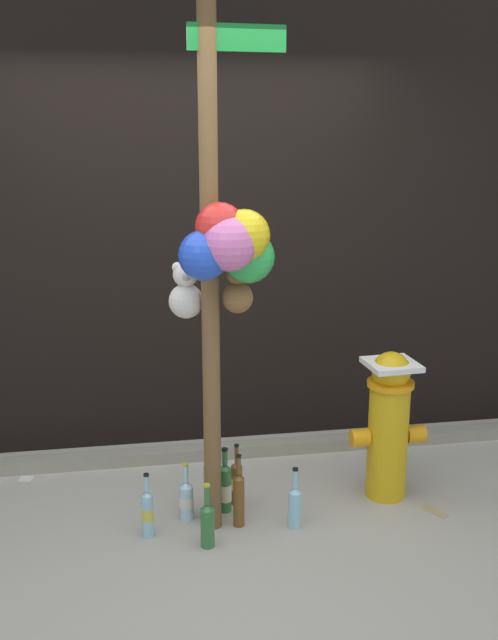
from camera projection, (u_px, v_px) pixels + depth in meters
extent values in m
plane|color=#ADA899|center=(212.00, 554.00, 3.67)|extent=(14.00, 14.00, 0.00)
cube|color=black|center=(181.00, 196.00, 4.67)|extent=(10.00, 0.20, 3.27)
cube|color=gray|center=(192.00, 453.00, 4.71)|extent=(8.00, 0.12, 0.08)
cylinder|color=brown|center=(210.00, 250.00, 3.55)|extent=(0.09, 0.09, 2.98)
cube|color=#198C33|center=(237.00, 38.00, 3.32)|extent=(0.46, 0.05, 0.12)
sphere|color=green|center=(248.00, 257.00, 3.52)|extent=(0.26, 0.26, 0.26)
sphere|color=#D66BB2|center=(229.00, 244.00, 3.37)|extent=(0.26, 0.26, 0.26)
sphere|color=blue|center=(204.00, 255.00, 3.39)|extent=(0.24, 0.24, 0.24)
sphere|color=red|center=(220.00, 227.00, 3.39)|extent=(0.23, 0.23, 0.23)
sphere|color=yellow|center=(244.00, 235.00, 3.40)|extent=(0.24, 0.24, 0.24)
sphere|color=brown|center=(237.00, 298.00, 3.63)|extent=(0.16, 0.16, 0.16)
sphere|color=brown|center=(237.00, 274.00, 3.60)|extent=(0.11, 0.11, 0.11)
sphere|color=brown|center=(230.00, 267.00, 3.59)|extent=(0.05, 0.05, 0.05)
sphere|color=brown|center=(245.00, 267.00, 3.60)|extent=(0.05, 0.05, 0.05)
sphere|color=brown|center=(239.00, 276.00, 3.56)|extent=(0.04, 0.04, 0.04)
sphere|color=silver|center=(186.00, 301.00, 3.67)|extent=(0.18, 0.18, 0.18)
sphere|color=silver|center=(186.00, 275.00, 3.63)|extent=(0.13, 0.13, 0.13)
sphere|color=silver|center=(177.00, 267.00, 3.62)|extent=(0.05, 0.05, 0.05)
sphere|color=silver|center=(194.00, 267.00, 3.63)|extent=(0.05, 0.05, 0.05)
sphere|color=#9D9992|center=(186.00, 277.00, 3.58)|extent=(0.04, 0.04, 0.04)
cylinder|color=gold|center=(388.00, 441.00, 4.18)|extent=(0.23, 0.23, 0.67)
cylinder|color=orange|center=(391.00, 384.00, 4.09)|extent=(0.26, 0.26, 0.03)
sphere|color=gold|center=(391.00, 371.00, 4.07)|extent=(0.22, 0.22, 0.22)
cylinder|color=orange|center=(360.00, 438.00, 4.14)|extent=(0.10, 0.10, 0.10)
cylinder|color=orange|center=(415.00, 434.00, 4.19)|extent=(0.10, 0.10, 0.10)
cube|color=white|center=(392.00, 364.00, 4.06)|extent=(0.29, 0.29, 0.03)
cylinder|color=#93CCE0|center=(148.00, 516.00, 3.80)|extent=(0.06, 0.06, 0.23)
cone|color=#93CCE0|center=(147.00, 493.00, 3.77)|extent=(0.06, 0.06, 0.02)
cylinder|color=#93CCE0|center=(147.00, 484.00, 3.76)|extent=(0.02, 0.02, 0.09)
cylinder|color=#D8C64C|center=(148.00, 514.00, 3.80)|extent=(0.06, 0.06, 0.07)
cylinder|color=black|center=(146.00, 475.00, 3.74)|extent=(0.03, 0.03, 0.01)
cylinder|color=#337038|center=(225.00, 490.00, 4.05)|extent=(0.07, 0.07, 0.25)
cone|color=#337038|center=(225.00, 467.00, 4.02)|extent=(0.07, 0.07, 0.03)
cylinder|color=#337038|center=(225.00, 457.00, 4.00)|extent=(0.03, 0.03, 0.08)
cylinder|color=silver|center=(225.00, 492.00, 4.06)|extent=(0.07, 0.07, 0.10)
cylinder|color=black|center=(225.00, 450.00, 3.99)|extent=(0.04, 0.04, 0.01)
cylinder|color=#337038|center=(211.00, 492.00, 3.98)|extent=(0.08, 0.08, 0.30)
cone|color=#337038|center=(211.00, 465.00, 3.94)|extent=(0.08, 0.08, 0.03)
cylinder|color=#337038|center=(211.00, 456.00, 3.93)|extent=(0.03, 0.03, 0.07)
cylinder|color=#D8C64C|center=(211.00, 493.00, 3.99)|extent=(0.08, 0.08, 0.08)
cylinder|color=black|center=(210.00, 449.00, 3.92)|extent=(0.03, 0.03, 0.01)
cylinder|color=#93CCE0|center=(295.00, 509.00, 3.90)|extent=(0.07, 0.07, 0.20)
cone|color=#93CCE0|center=(295.00, 490.00, 3.87)|extent=(0.07, 0.07, 0.03)
cylinder|color=#93CCE0|center=(295.00, 479.00, 3.85)|extent=(0.03, 0.03, 0.10)
cylinder|color=black|center=(295.00, 469.00, 3.84)|extent=(0.03, 0.03, 0.01)
cylinder|color=#337038|center=(207.00, 528.00, 3.72)|extent=(0.07, 0.07, 0.21)
cone|color=#337038|center=(207.00, 507.00, 3.69)|extent=(0.07, 0.07, 0.03)
cylinder|color=#337038|center=(207.00, 495.00, 3.67)|extent=(0.03, 0.03, 0.10)
cylinder|color=gold|center=(207.00, 485.00, 3.66)|extent=(0.03, 0.03, 0.01)
cylinder|color=brown|center=(239.00, 502.00, 3.90)|extent=(0.06, 0.06, 0.27)
cone|color=brown|center=(239.00, 476.00, 3.86)|extent=(0.06, 0.06, 0.02)
cylinder|color=brown|center=(239.00, 466.00, 3.85)|extent=(0.03, 0.03, 0.10)
cylinder|color=black|center=(239.00, 456.00, 3.83)|extent=(0.03, 0.03, 0.01)
cylinder|color=brown|center=(237.00, 485.00, 4.13)|extent=(0.06, 0.06, 0.23)
cone|color=brown|center=(237.00, 464.00, 4.10)|extent=(0.06, 0.06, 0.03)
cylinder|color=brown|center=(237.00, 454.00, 4.08)|extent=(0.02, 0.02, 0.09)
cylinder|color=#D8C64C|center=(237.00, 484.00, 4.13)|extent=(0.07, 0.07, 0.07)
cylinder|color=black|center=(237.00, 445.00, 4.07)|extent=(0.03, 0.03, 0.01)
cylinder|color=#B2DBEA|center=(187.00, 503.00, 3.98)|extent=(0.08, 0.08, 0.19)
cone|color=#B2DBEA|center=(186.00, 484.00, 3.95)|extent=(0.08, 0.08, 0.03)
cylinder|color=#B2DBEA|center=(186.00, 474.00, 3.93)|extent=(0.03, 0.03, 0.09)
cylinder|color=silver|center=(187.00, 502.00, 3.98)|extent=(0.08, 0.08, 0.06)
cylinder|color=gold|center=(186.00, 465.00, 3.92)|extent=(0.03, 0.03, 0.01)
cube|color=silver|center=(26.00, 479.00, 4.45)|extent=(0.09, 0.09, 0.01)
cube|color=tan|center=(435.00, 511.00, 4.07)|extent=(0.12, 0.16, 0.01)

